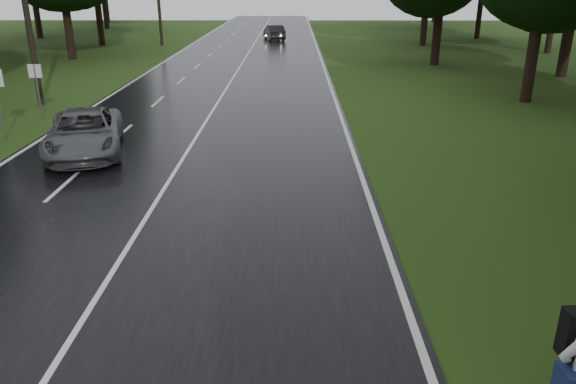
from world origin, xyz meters
name	(u,v)px	position (x,y,z in m)	size (l,w,h in m)	color
ground	(54,369)	(0.00, 0.00, 0.00)	(160.00, 160.00, 0.00)	#274313
road	(218,102)	(0.00, 20.00, 0.02)	(12.00, 140.00, 0.04)	black
lane_center	(218,101)	(0.00, 20.00, 0.04)	(0.12, 140.00, 0.01)	silver
grey_car	(84,133)	(-3.45, 11.30, 0.76)	(2.40, 5.21, 1.45)	#4E5254
far_car	(274,32)	(1.76, 50.16, 0.76)	(1.53, 4.38, 1.44)	black
utility_pole_mid	(42,105)	(-8.50, 19.32, 0.00)	(1.80, 0.28, 10.41)	black
utility_pole_far	(162,45)	(-8.50, 45.48, 0.00)	(1.80, 0.28, 10.85)	black
road_sign_a	(6,139)	(-7.20, 13.13, 0.00)	(0.63, 0.10, 2.63)	white
road_sign_b	(43,119)	(-7.20, 16.41, 0.00)	(0.56, 0.10, 2.35)	white
tree_left_e	(73,59)	(-13.22, 35.88, 0.00)	(8.90, 8.90, 13.91)	black
tree_left_f	(102,45)	(-14.08, 45.54, 0.00)	(9.39, 9.39, 14.67)	black
tree_right_d	(525,102)	(15.22, 20.27, 0.00)	(7.98, 7.98, 12.47)	black
tree_right_e	(434,65)	(13.77, 33.08, 0.00)	(7.90, 7.90, 12.35)	black
tree_right_f	(422,45)	(15.66, 45.58, 0.00)	(9.29, 9.29, 14.52)	black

